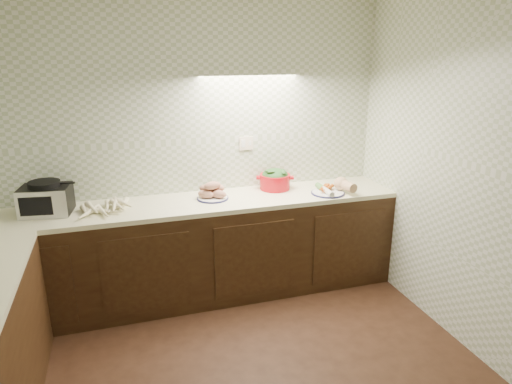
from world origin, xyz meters
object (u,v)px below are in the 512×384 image
object	(u,v)px
onion_bowl	(211,191)
dutch_oven	(275,179)
veg_plate	(334,187)
toaster_oven	(46,199)
sweet_potato_plate	(212,192)
parsnip_pile	(104,210)

from	to	relation	value
onion_bowl	dutch_oven	distance (m)	0.61
veg_plate	toaster_oven	bearing A→B (deg)	175.77
onion_bowl	veg_plate	world-z (taller)	veg_plate
sweet_potato_plate	veg_plate	xyz separation A→B (m)	(1.09, -0.15, -0.01)
parsnip_pile	onion_bowl	xyz separation A→B (m)	(0.91, 0.23, 0.01)
onion_bowl	veg_plate	xyz separation A→B (m)	(1.08, -0.27, 0.01)
parsnip_pile	dutch_oven	bearing A→B (deg)	8.51
parsnip_pile	onion_bowl	world-z (taller)	onion_bowl
sweet_potato_plate	parsnip_pile	bearing A→B (deg)	-172.60
toaster_oven	sweet_potato_plate	world-z (taller)	toaster_oven
sweet_potato_plate	dutch_oven	bearing A→B (deg)	10.13
toaster_oven	onion_bowl	world-z (taller)	toaster_oven
toaster_oven	onion_bowl	size ratio (longest dim) A/B	2.97
sweet_potato_plate	onion_bowl	xyz separation A→B (m)	(0.01, 0.11, -0.02)
toaster_oven	sweet_potato_plate	size ratio (longest dim) A/B	1.46
onion_bowl	veg_plate	distance (m)	1.12
sweet_potato_plate	onion_bowl	world-z (taller)	sweet_potato_plate
toaster_oven	dutch_oven	size ratio (longest dim) A/B	1.15
onion_bowl	veg_plate	size ratio (longest dim) A/B	0.39
dutch_oven	veg_plate	size ratio (longest dim) A/B	0.99
toaster_oven	onion_bowl	xyz separation A→B (m)	(1.34, 0.09, -0.08)
onion_bowl	dutch_oven	bearing A→B (deg)	-0.31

